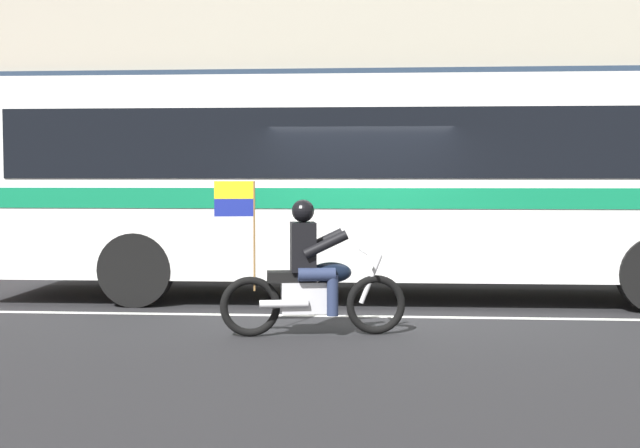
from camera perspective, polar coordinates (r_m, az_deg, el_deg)
name	(u,v)px	position (r m, az deg, el deg)	size (l,w,h in m)	color
ground_plane	(361,309)	(11.78, 2.73, -5.72)	(60.00, 60.00, 0.00)	black
sidewalk_curb	(368,265)	(16.83, 3.22, -2.75)	(28.00, 3.80, 0.15)	#B7B2A8
lane_center_stripe	(359,316)	(11.19, 2.64, -6.17)	(26.60, 0.14, 0.01)	silver
office_building_facade	(371,34)	(19.28, 3.41, 12.54)	(28.00, 0.89, 9.88)	gray
transit_bus	(405,172)	(12.83, 5.68, 3.45)	(12.19, 2.69, 3.22)	white
motorcycle_with_rider	(311,278)	(9.78, -0.59, -3.62)	(2.17, 0.73, 1.78)	black
fire_hydrant	(181,247)	(15.83, -9.29, -1.56)	(0.22, 0.30, 0.75)	gold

